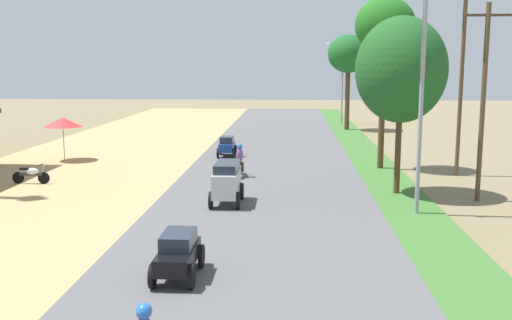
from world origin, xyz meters
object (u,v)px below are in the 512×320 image
object	(u,v)px
motorbike_ahead_third	(240,161)
streetlamp_near	(422,85)
median_tree_second	(385,27)
vendor_umbrella	(63,122)
parked_motorbike_third	(31,173)
streetlamp_mid	(342,76)
car_sedan_black	(178,253)
car_hatchback_blue	(227,146)
utility_pole_far	(483,100)
median_tree_third	(348,55)
utility_pole_near	(462,77)
car_van_silver	(227,181)
median_tree_nearest	(401,70)

from	to	relation	value
motorbike_ahead_third	streetlamp_near	bearing A→B (deg)	-42.92
median_tree_second	vendor_umbrella	bearing A→B (deg)	175.34
parked_motorbike_third	motorbike_ahead_third	world-z (taller)	motorbike_ahead_third
median_tree_second	streetlamp_mid	size ratio (longest dim) A/B	1.18
median_tree_second	motorbike_ahead_third	world-z (taller)	median_tree_second
car_sedan_black	car_hatchback_blue	distance (m)	20.57
streetlamp_near	vendor_umbrella	bearing A→B (deg)	147.96
parked_motorbike_third	vendor_umbrella	size ratio (longest dim) A/B	0.71
car_hatchback_blue	utility_pole_far	bearing A→B (deg)	-42.70
median_tree_third	car_hatchback_blue	size ratio (longest dim) A/B	4.02
median_tree_third	streetlamp_mid	xyz separation A→B (m)	(0.00, 5.51, -1.93)
utility_pole_near	streetlamp_mid	bearing A→B (deg)	97.97
streetlamp_mid	median_tree_third	bearing A→B (deg)	-90.02
streetlamp_mid	vendor_umbrella	bearing A→B (deg)	-127.91
median_tree_third	car_van_silver	bearing A→B (deg)	-104.70
parked_motorbike_third	median_tree_second	distance (m)	19.20
parked_motorbike_third	car_van_silver	xyz separation A→B (m)	(9.65, -3.50, 0.47)
streetlamp_mid	car_hatchback_blue	distance (m)	23.25
median_tree_third	motorbike_ahead_third	xyz separation A→B (m)	(-7.32, -22.16, -5.58)
streetlamp_mid	utility_pole_near	world-z (taller)	utility_pole_near
parked_motorbike_third	vendor_umbrella	world-z (taller)	vendor_umbrella
vendor_umbrella	streetlamp_near	size ratio (longest dim) A/B	0.30
streetlamp_mid	car_sedan_black	distance (m)	42.67
median_tree_third	streetlamp_near	bearing A→B (deg)	-90.00
vendor_umbrella	median_tree_nearest	bearing A→B (deg)	-23.49
car_sedan_black	car_van_silver	distance (m)	8.33
utility_pole_far	median_tree_nearest	bearing A→B (deg)	161.30
median_tree_third	car_hatchback_blue	xyz separation A→B (m)	(-8.67, -15.73, -5.68)
median_tree_nearest	car_van_silver	world-z (taller)	median_tree_nearest
car_hatchback_blue	parked_motorbike_third	bearing A→B (deg)	-133.61
vendor_umbrella	motorbike_ahead_third	xyz separation A→B (m)	(10.73, -4.49, -1.45)
car_sedan_black	parked_motorbike_third	bearing A→B (deg)	128.12
streetlamp_mid	motorbike_ahead_third	xyz separation A→B (m)	(-7.32, -27.66, -3.64)
median_tree_second	car_sedan_black	size ratio (longest dim) A/B	4.01
streetlamp_mid	utility_pole_far	distance (m)	32.17
streetlamp_mid	median_tree_nearest	bearing A→B (deg)	-90.27
vendor_umbrella	car_sedan_black	bearing A→B (deg)	-60.97
vendor_umbrella	median_tree_nearest	size ratio (longest dim) A/B	0.33
motorbike_ahead_third	vendor_umbrella	bearing A→B (deg)	157.30
streetlamp_near	car_hatchback_blue	distance (m)	16.35
median_tree_third	motorbike_ahead_third	bearing A→B (deg)	-108.29
parked_motorbike_third	median_tree_third	bearing A→B (deg)	55.22
streetlamp_near	car_van_silver	size ratio (longest dim) A/B	3.50
car_van_silver	motorbike_ahead_third	xyz separation A→B (m)	(0.02, 5.81, -0.17)
median_tree_nearest	motorbike_ahead_third	distance (m)	9.11
vendor_umbrella	car_van_silver	world-z (taller)	vendor_umbrella
median_tree_third	utility_pole_far	xyz separation A→B (m)	(3.01, -26.52, -2.21)
parked_motorbike_third	car_van_silver	size ratio (longest dim) A/B	0.75
median_tree_second	car_sedan_black	world-z (taller)	median_tree_second
car_sedan_black	motorbike_ahead_third	world-z (taller)	motorbike_ahead_third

